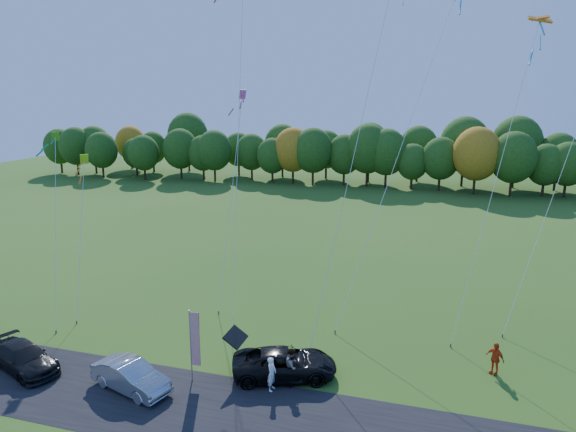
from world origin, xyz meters
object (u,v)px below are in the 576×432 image
(black_suv, at_px, (285,363))
(silver_sedan, at_px, (131,376))
(feather_flag, at_px, (194,338))
(person_east, at_px, (495,358))

(black_suv, bearing_deg, silver_sedan, 95.80)
(black_suv, distance_m, feather_flag, 4.81)
(person_east, bearing_deg, black_suv, -124.78)
(black_suv, relative_size, person_east, 3.07)
(black_suv, bearing_deg, person_east, -91.57)
(silver_sedan, bearing_deg, black_suv, -48.17)
(black_suv, relative_size, feather_flag, 1.39)
(person_east, bearing_deg, silver_sedan, -121.75)
(person_east, xyz_separation_m, feather_flag, (-14.62, -5.01, 1.48))
(silver_sedan, bearing_deg, person_east, -52.51)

